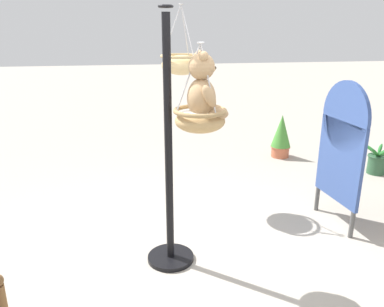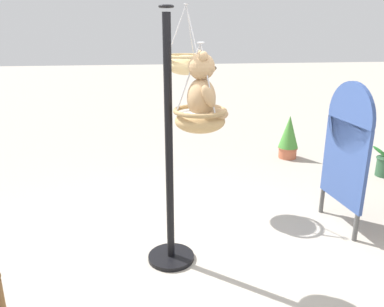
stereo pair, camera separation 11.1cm
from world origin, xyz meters
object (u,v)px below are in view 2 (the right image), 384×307
at_px(potted_plant_fern_front, 289,137).
at_px(display_sign_board, 347,145).
at_px(display_pole_central, 170,193).
at_px(teddy_bear, 203,90).
at_px(hanging_basket_left_high, 186,64).
at_px(hanging_basket_with_teddy, 200,119).

distance_m(potted_plant_fern_front, display_sign_board, 2.42).
bearing_deg(display_pole_central, teddy_bear, 61.38).
xyz_separation_m(display_pole_central, display_sign_board, (-0.43, 1.90, 0.25)).
relative_size(teddy_bear, hanging_basket_left_high, 0.69).
bearing_deg(teddy_bear, display_pole_central, -118.62).
relative_size(hanging_basket_with_teddy, teddy_bear, 1.32).
bearing_deg(teddy_bear, hanging_basket_with_teddy, -90.00).
xyz_separation_m(display_pole_central, potted_plant_fern_front, (-2.76, 2.19, -0.33)).
distance_m(hanging_basket_with_teddy, display_sign_board, 1.81).
distance_m(hanging_basket_with_teddy, hanging_basket_left_high, 1.58).
relative_size(display_pole_central, hanging_basket_left_high, 2.89).
relative_size(hanging_basket_with_teddy, potted_plant_fern_front, 0.98).
distance_m(display_pole_central, teddy_bear, 1.00).
bearing_deg(teddy_bear, display_sign_board, 109.56).
distance_m(display_pole_central, potted_plant_fern_front, 3.54).
bearing_deg(display_sign_board, hanging_basket_left_high, -121.44).
distance_m(teddy_bear, display_sign_board, 1.86).
height_order(teddy_bear, potted_plant_fern_front, teddy_bear).
height_order(hanging_basket_left_high, potted_plant_fern_front, hanging_basket_left_high).
distance_m(display_pole_central, hanging_basket_with_teddy, 0.77).
bearing_deg(teddy_bear, potted_plant_fern_front, 146.61).
relative_size(display_pole_central, hanging_basket_with_teddy, 3.19).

